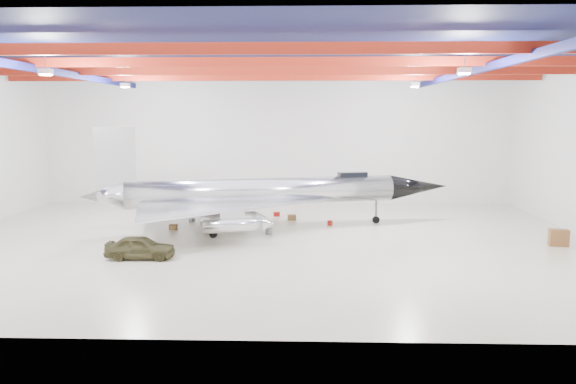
{
  "coord_description": "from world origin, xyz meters",
  "views": [
    {
      "loc": [
        2.53,
        -33.16,
        7.6
      ],
      "look_at": [
        1.44,
        2.0,
        2.79
      ],
      "focal_mm": 35.0,
      "sensor_mm": 36.0,
      "label": 1
    }
  ],
  "objects": [
    {
      "name": "crate_ply",
      "position": [
        -6.33,
        3.58,
        0.17
      ],
      "size": [
        0.54,
        0.45,
        0.34
      ],
      "primitive_type": "cube",
      "rotation": [
        0.0,
        0.0,
        -0.13
      ],
      "color": "olive",
      "rests_on": "floor"
    },
    {
      "name": "toolbox_red",
      "position": [
        0.37,
        8.82,
        0.16
      ],
      "size": [
        0.49,
        0.4,
        0.33
      ],
      "primitive_type": "cube",
      "rotation": [
        0.0,
        0.0,
        -0.04
      ],
      "color": "maroon",
      "rests_on": "floor"
    },
    {
      "name": "ceiling_structure",
      "position": [
        0.0,
        0.0,
        10.32
      ],
      "size": [
        39.5,
        29.5,
        1.08
      ],
      "color": "maroon",
      "rests_on": "ceiling"
    },
    {
      "name": "engine_drum",
      "position": [
        0.2,
        2.26,
        0.2
      ],
      "size": [
        0.47,
        0.47,
        0.39
      ],
      "primitive_type": "cylinder",
      "rotation": [
        0.0,
        0.0,
        0.08
      ],
      "color": "#59595B",
      "rests_on": "floor"
    },
    {
      "name": "oil_barrel",
      "position": [
        -0.61,
        6.02,
        0.17
      ],
      "size": [
        0.59,
        0.54,
        0.33
      ],
      "primitive_type": "cube",
      "rotation": [
        0.0,
        0.0,
        -0.42
      ],
      "color": "olive",
      "rests_on": "floor"
    },
    {
      "name": "desk",
      "position": [
        17.41,
        -0.47,
        0.5
      ],
      "size": [
        1.14,
        0.67,
        0.99
      ],
      "primitive_type": "cube",
      "rotation": [
        0.0,
        0.0,
        -0.13
      ],
      "color": "brown",
      "rests_on": "floor"
    },
    {
      "name": "wall_back",
      "position": [
        0.0,
        15.0,
        5.5
      ],
      "size": [
        40.0,
        0.0,
        40.0
      ],
      "primitive_type": "plane",
      "rotation": [
        1.57,
        0.0,
        0.0
      ],
      "color": "silver",
      "rests_on": "floor"
    },
    {
      "name": "jet_aircraft",
      "position": [
        -0.34,
        4.15,
        2.26
      ],
      "size": [
        24.91,
        17.6,
        6.9
      ],
      "rotation": [
        0.0,
        0.0,
        0.25
      ],
      "color": "silver",
      "rests_on": "floor"
    },
    {
      "name": "parts_bin",
      "position": [
        1.56,
        7.25,
        0.21
      ],
      "size": [
        0.65,
        0.56,
        0.41
      ],
      "primitive_type": "cube",
      "rotation": [
        0.0,
        0.0,
        0.16
      ],
      "color": "olive",
      "rests_on": "floor"
    },
    {
      "name": "floor",
      "position": [
        0.0,
        0.0,
        0.0
      ],
      "size": [
        40.0,
        40.0,
        0.0
      ],
      "primitive_type": "plane",
      "color": "beige",
      "rests_on": "ground"
    },
    {
      "name": "jeep",
      "position": [
        -6.27,
        -4.17,
        0.62
      ],
      "size": [
        3.69,
        1.53,
        1.25
      ],
      "primitive_type": "imported",
      "rotation": [
        0.0,
        0.0,
        1.59
      ],
      "color": "#3E3B1F",
      "rests_on": "floor"
    },
    {
      "name": "tool_chest",
      "position": [
        4.26,
        5.36,
        0.17
      ],
      "size": [
        0.49,
        0.49,
        0.34
      ],
      "primitive_type": "cylinder",
      "rotation": [
        0.0,
        0.0,
        -0.38
      ],
      "color": "maroon",
      "rests_on": "floor"
    },
    {
      "name": "crate_small",
      "position": [
        -5.63,
        6.36,
        0.13
      ],
      "size": [
        0.45,
        0.41,
        0.25
      ],
      "primitive_type": "cube",
      "rotation": [
        0.0,
        0.0,
        -0.44
      ],
      "color": "#59595B",
      "rests_on": "floor"
    },
    {
      "name": "ceiling",
      "position": [
        0.0,
        0.0,
        11.0
      ],
      "size": [
        40.0,
        40.0,
        0.0
      ],
      "primitive_type": "plane",
      "rotation": [
        3.14,
        0.0,
        0.0
      ],
      "color": "#0A0F38",
      "rests_on": "wall_back"
    }
  ]
}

